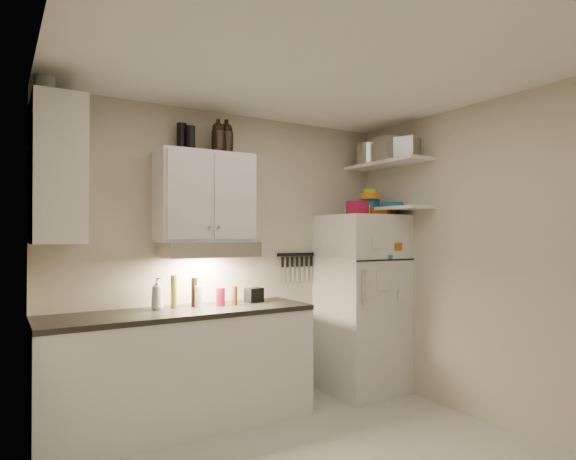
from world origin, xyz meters
TOP-DOWN VIEW (x-y plane):
  - ceiling at (0.00, 0.00)m, footprint 3.20×3.00m
  - back_wall at (0.00, 1.51)m, footprint 3.20×0.02m
  - left_wall at (-1.61, 0.00)m, footprint 0.02×3.00m
  - right_wall at (1.61, 0.00)m, footprint 0.02×3.00m
  - base_cabinet at (-0.55, 1.20)m, footprint 2.10×0.60m
  - countertop at (-0.55, 1.20)m, footprint 2.10×0.62m
  - upper_cabinet at (-0.30, 1.33)m, footprint 0.80×0.33m
  - side_cabinet at (-1.44, 1.20)m, footprint 0.33×0.55m
  - range_hood at (-0.30, 1.27)m, footprint 0.76×0.46m
  - fridge at (1.25, 1.16)m, footprint 0.70×0.68m
  - shelf_hi at (1.45, 1.02)m, footprint 0.30×0.95m
  - shelf_lo at (1.45, 1.02)m, footprint 0.30×0.95m
  - knife_strip at (0.70, 1.49)m, footprint 0.42×0.02m
  - dutch_oven at (1.10, 1.05)m, footprint 0.23×0.23m
  - book_stack at (1.39, 1.06)m, footprint 0.26×0.28m
  - spice_jar at (1.27, 1.10)m, footprint 0.07×0.07m
  - stock_pot at (1.46, 1.26)m, footprint 0.31×0.31m
  - tin_a at (1.37, 0.91)m, footprint 0.22×0.20m
  - tin_b at (1.47, 0.77)m, footprint 0.26×0.26m
  - bowl_teal at (1.41, 1.24)m, footprint 0.22×0.22m
  - bowl_orange at (1.37, 1.18)m, footprint 0.18×0.18m
  - bowl_yellow at (1.37, 1.18)m, footprint 0.14×0.14m
  - plates at (1.51, 1.01)m, footprint 0.26×0.26m
  - growler_a at (-0.20, 1.28)m, footprint 0.13×0.13m
  - growler_b at (-0.10, 1.35)m, footprint 0.13×0.13m
  - thermos_a at (-0.42, 1.35)m, footprint 0.09×0.09m
  - thermos_b at (-0.48, 1.41)m, footprint 0.10×0.10m
  - side_jar at (-1.51, 1.24)m, footprint 0.17×0.17m
  - soap_bottle at (-0.70, 1.32)m, footprint 0.14×0.14m
  - pepper_mill at (-0.08, 1.22)m, footprint 0.06×0.06m
  - oil_bottle at (-0.57, 1.32)m, footprint 0.06×0.06m
  - vinegar_bottle at (-0.40, 1.32)m, footprint 0.05×0.05m
  - clear_bottle at (-0.38, 1.27)m, footprint 0.07×0.07m
  - red_jar at (-0.19, 1.25)m, footprint 0.09×0.09m
  - caddy at (0.14, 1.30)m, footprint 0.16×0.13m

SIDE VIEW (x-z plane):
  - base_cabinet at x=-0.55m, z-range 0.00..0.88m
  - fridge at x=1.25m, z-range 0.00..1.70m
  - countertop at x=-0.55m, z-range 0.88..0.92m
  - caddy at x=0.14m, z-range 0.92..1.04m
  - red_jar at x=-0.19m, z-range 0.92..1.07m
  - pepper_mill at x=-0.08m, z-range 0.92..1.08m
  - clear_bottle at x=-0.38m, z-range 0.92..1.09m
  - vinegar_bottle at x=-0.40m, z-range 0.92..1.16m
  - oil_bottle at x=-0.57m, z-range 0.92..1.19m
  - soap_bottle at x=-0.70m, z-range 0.92..1.20m
  - back_wall at x=0.00m, z-range 0.00..2.60m
  - left_wall at x=-1.61m, z-range 0.00..2.60m
  - right_wall at x=1.61m, z-range 0.00..2.60m
  - knife_strip at x=0.70m, z-range 1.31..1.33m
  - range_hood at x=-0.30m, z-range 1.33..1.45m
  - book_stack at x=1.39m, z-range 1.70..1.78m
  - spice_jar at x=1.27m, z-range 1.70..1.80m
  - shelf_lo at x=1.45m, z-range 1.75..1.77m
  - dutch_oven at x=1.10m, z-range 1.70..1.83m
  - plates at x=1.51m, z-range 1.77..1.83m
  - bowl_teal at x=1.41m, z-range 1.77..1.86m
  - upper_cabinet at x=-0.30m, z-range 1.45..2.20m
  - bowl_orange at x=1.37m, z-range 1.86..1.92m
  - bowl_yellow at x=1.37m, z-range 1.92..1.96m
  - side_cabinet at x=-1.44m, z-range 1.45..2.45m
  - shelf_hi at x=1.45m, z-range 2.19..2.22m
  - thermos_a at x=-0.42m, z-range 2.20..2.41m
  - tin_b at x=1.47m, z-range 2.21..2.41m
  - thermos_b at x=-0.48m, z-range 2.20..2.44m
  - stock_pot at x=1.46m, z-range 2.21..2.43m
  - tin_a at x=1.37m, z-range 2.21..2.43m
  - growler_a at x=-0.20m, z-range 2.20..2.46m
  - growler_b at x=-0.10m, z-range 2.20..2.48m
  - side_jar at x=-1.51m, z-range 2.45..2.63m
  - ceiling at x=0.00m, z-range 2.60..2.62m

